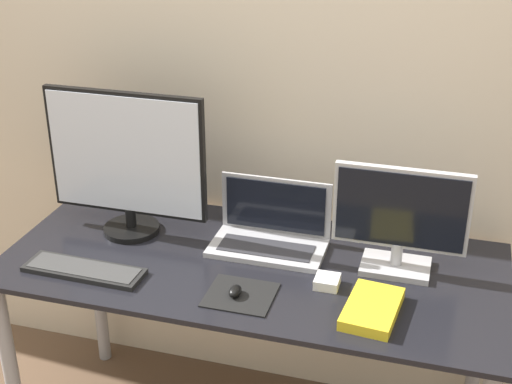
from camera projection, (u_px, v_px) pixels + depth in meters
The scene contains 10 objects.
wall_back at pixel (286, 83), 2.46m from camera, with size 7.00×0.05×2.50m.
desk at pixel (252, 292), 2.35m from camera, with size 1.61×0.72×0.77m.
monitor_left at pixel (126, 162), 2.38m from camera, with size 0.56×0.19×0.50m.
monitor_right at pixel (400, 219), 2.18m from camera, with size 0.42×0.15×0.35m.
laptop at pixel (271, 230), 2.38m from camera, with size 0.38×0.21×0.22m.
keyboard at pixel (84, 270), 2.24m from camera, with size 0.39×0.13×0.02m.
mousepad at pixel (240, 295), 2.12m from camera, with size 0.20×0.18×0.00m.
mouse at pixel (235, 291), 2.11m from camera, with size 0.04×0.06×0.03m.
book at pixel (372, 309), 2.03m from camera, with size 0.16×0.25×0.03m.
power_brick at pixel (327, 282), 2.16m from camera, with size 0.07×0.08×0.03m.
Camera 1 is at (0.56, -1.54, 1.96)m, focal length 50.00 mm.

